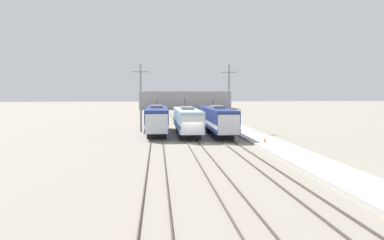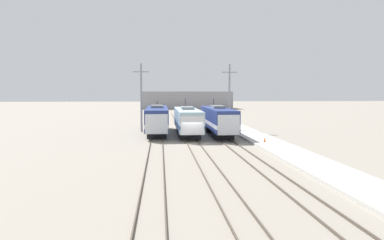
{
  "view_description": "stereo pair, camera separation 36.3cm",
  "coord_description": "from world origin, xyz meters",
  "views": [
    {
      "loc": [
        -4.16,
        -44.54,
        6.08
      ],
      "look_at": [
        0.19,
        2.78,
        2.54
      ],
      "focal_mm": 35.0,
      "sensor_mm": 36.0,
      "label": 1
    },
    {
      "loc": [
        -3.8,
        -44.57,
        6.08
      ],
      "look_at": [
        0.19,
        2.78,
        2.54
      ],
      "focal_mm": 35.0,
      "sensor_mm": 36.0,
      "label": 2
    }
  ],
  "objects": [
    {
      "name": "platform",
      "position": [
        8.82,
        0.0,
        0.14
      ],
      "size": [
        4.0,
        120.0,
        0.29
      ],
      "color": "#B7B5AD",
      "rests_on": "ground_plane"
    },
    {
      "name": "catenary_tower_left",
      "position": [
        -6.72,
        13.08,
        5.43
      ],
      "size": [
        2.4,
        0.32,
        10.42
      ],
      "color": "gray",
      "rests_on": "ground_plane"
    },
    {
      "name": "ground_plane",
      "position": [
        0.0,
        0.0,
        0.0
      ],
      "size": [
        400.0,
        400.0,
        0.0
      ],
      "primitive_type": "plane",
      "color": "gray"
    },
    {
      "name": "depot_building",
      "position": [
        5.65,
        94.27,
        3.15
      ],
      "size": [
        32.63,
        14.75,
        6.31
      ],
      "color": "gray",
      "rests_on": "ground_plane"
    },
    {
      "name": "locomotive_far_left",
      "position": [
        -4.31,
        9.77,
        2.16
      ],
      "size": [
        3.06,
        18.03,
        4.75
      ],
      "color": "black",
      "rests_on": "ground_plane"
    },
    {
      "name": "traffic_cone",
      "position": [
        8.28,
        -2.19,
        0.56
      ],
      "size": [
        0.28,
        0.28,
        0.55
      ],
      "color": "orange",
      "rests_on": "platform"
    },
    {
      "name": "locomotive_far_right",
      "position": [
        4.31,
        7.79,
        2.15
      ],
      "size": [
        2.95,
        17.84,
        5.07
      ],
      "color": "black",
      "rests_on": "ground_plane"
    },
    {
      "name": "catenary_tower_right",
      "position": [
        6.91,
        13.08,
        5.43
      ],
      "size": [
        2.4,
        0.32,
        10.42
      ],
      "color": "gray",
      "rests_on": "ground_plane"
    },
    {
      "name": "rail_pair_center",
      "position": [
        0.0,
        0.0,
        0.07
      ],
      "size": [
        1.51,
        120.0,
        0.15
      ],
      "color": "#4C4238",
      "rests_on": "ground_plane"
    },
    {
      "name": "rail_pair_far_right",
      "position": [
        4.31,
        0.0,
        0.07
      ],
      "size": [
        1.51,
        120.0,
        0.15
      ],
      "color": "#4C4238",
      "rests_on": "ground_plane"
    },
    {
      "name": "locomotive_center",
      "position": [
        0.0,
        8.2,
        2.07
      ],
      "size": [
        3.13,
        17.78,
        5.17
      ],
      "color": "#232326",
      "rests_on": "ground_plane"
    },
    {
      "name": "rail_pair_far_left",
      "position": [
        -4.31,
        0.0,
        0.07
      ],
      "size": [
        1.51,
        120.0,
        0.15
      ],
      "color": "#4C4238",
      "rests_on": "ground_plane"
    }
  ]
}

